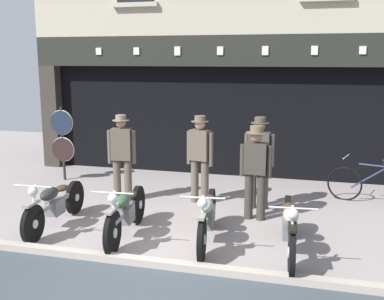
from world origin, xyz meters
The scene contains 13 objects.
shop_facade centered at (0.00, 7.01, 1.71)m, with size 9.69×4.42×6.28m.
motorcycle_left centered at (-2.00, 1.06, 0.41)m, with size 0.62×2.02×0.90m.
motorcycle_center_left centered at (-0.68, 0.95, 0.43)m, with size 0.62×1.99×0.92m.
motorcycle_center centered at (0.60, 1.06, 0.43)m, with size 0.62×2.03×0.93m.
motorcycle_center_right centered at (1.84, 0.95, 0.43)m, with size 0.62×2.10×0.92m.
salesman_left centered at (-1.49, 2.72, 0.95)m, with size 0.55×0.32×1.72m.
shopkeeper_center centered at (0.00, 3.02, 0.95)m, with size 0.55×0.34×1.71m.
salesman_right centered at (1.15, 2.95, 0.96)m, with size 0.56×0.33×1.73m.
assistant_far_right centered at (1.16, 2.33, 0.93)m, with size 0.56×0.36×1.66m.
tyre_sign_pole centered at (-3.46, 3.89, 1.01)m, with size 0.57×0.06×1.71m.
advert_board_near centered at (2.22, 5.40, 1.55)m, with size 0.84×0.03×1.06m.
advert_board_far centered at (3.17, 5.40, 1.56)m, with size 0.70×0.03×0.99m.
leaning_bicycle centered at (3.28, 3.78, 0.37)m, with size 1.72×0.67×0.93m.
Camera 1 is at (2.11, -5.50, 2.78)m, focal length 43.52 mm.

